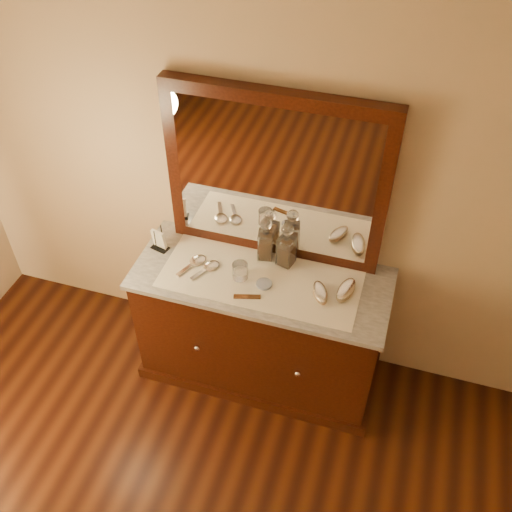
{
  "coord_description": "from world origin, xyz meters",
  "views": [
    {
      "loc": [
        0.64,
        -0.2,
        3.12
      ],
      "look_at": [
        0.0,
        1.85,
        1.1
      ],
      "focal_mm": 40.49,
      "sensor_mm": 36.0,
      "label": 1
    }
  ],
  "objects_px": {
    "comb": "(247,297)",
    "napkin_rack": "(159,240)",
    "hand_mirror_inner": "(209,267)",
    "decanter_left": "(266,242)",
    "brush_far": "(346,290)",
    "dresser_cabinet": "(261,328)",
    "pin_dish": "(264,284)",
    "decanter_right": "(286,249)",
    "mirror_frame": "(275,178)",
    "brush_near": "(320,293)",
    "hand_mirror_outer": "(195,262)"
  },
  "relations": [
    {
      "from": "pin_dish",
      "to": "brush_far",
      "type": "xyz_separation_m",
      "value": [
        0.44,
        0.07,
        0.02
      ]
    },
    {
      "from": "napkin_rack",
      "to": "hand_mirror_outer",
      "type": "relative_size",
      "value": 0.7
    },
    {
      "from": "pin_dish",
      "to": "napkin_rack",
      "type": "height_order",
      "value": "napkin_rack"
    },
    {
      "from": "brush_far",
      "to": "dresser_cabinet",
      "type": "bearing_deg",
      "value": -178.44
    },
    {
      "from": "mirror_frame",
      "to": "hand_mirror_inner",
      "type": "relative_size",
      "value": 5.97
    },
    {
      "from": "brush_near",
      "to": "brush_far",
      "type": "xyz_separation_m",
      "value": [
        0.13,
        0.06,
        0.0
      ]
    },
    {
      "from": "hand_mirror_inner",
      "to": "dresser_cabinet",
      "type": "bearing_deg",
      "value": 4.5
    },
    {
      "from": "napkin_rack",
      "to": "hand_mirror_inner",
      "type": "relative_size",
      "value": 0.76
    },
    {
      "from": "mirror_frame",
      "to": "pin_dish",
      "type": "relative_size",
      "value": 13.79
    },
    {
      "from": "dresser_cabinet",
      "to": "napkin_rack",
      "type": "xyz_separation_m",
      "value": [
        -0.63,
        0.05,
        0.5
      ]
    },
    {
      "from": "decanter_left",
      "to": "hand_mirror_inner",
      "type": "distance_m",
      "value": 0.35
    },
    {
      "from": "decanter_right",
      "to": "comb",
      "type": "bearing_deg",
      "value": -112.09
    },
    {
      "from": "dresser_cabinet",
      "to": "hand_mirror_inner",
      "type": "height_order",
      "value": "hand_mirror_inner"
    },
    {
      "from": "decanter_left",
      "to": "hand_mirror_inner",
      "type": "xyz_separation_m",
      "value": [
        -0.28,
        -0.19,
        -0.1
      ]
    },
    {
      "from": "brush_near",
      "to": "hand_mirror_outer",
      "type": "distance_m",
      "value": 0.73
    },
    {
      "from": "napkin_rack",
      "to": "hand_mirror_inner",
      "type": "xyz_separation_m",
      "value": [
        0.33,
        -0.08,
        -0.05
      ]
    },
    {
      "from": "mirror_frame",
      "to": "decanter_left",
      "type": "relative_size",
      "value": 4.33
    },
    {
      "from": "decanter_right",
      "to": "brush_far",
      "type": "distance_m",
      "value": 0.4
    },
    {
      "from": "dresser_cabinet",
      "to": "brush_near",
      "type": "relative_size",
      "value": 7.96
    },
    {
      "from": "decanter_right",
      "to": "hand_mirror_inner",
      "type": "relative_size",
      "value": 1.42
    },
    {
      "from": "napkin_rack",
      "to": "dresser_cabinet",
      "type": "bearing_deg",
      "value": -4.72
    },
    {
      "from": "comb",
      "to": "napkin_rack",
      "type": "bearing_deg",
      "value": 144.16
    },
    {
      "from": "mirror_frame",
      "to": "napkin_rack",
      "type": "height_order",
      "value": "mirror_frame"
    },
    {
      "from": "dresser_cabinet",
      "to": "comb",
      "type": "distance_m",
      "value": 0.48
    },
    {
      "from": "decanter_right",
      "to": "brush_far",
      "type": "bearing_deg",
      "value": -19.79
    },
    {
      "from": "pin_dish",
      "to": "hand_mirror_inner",
      "type": "relative_size",
      "value": 0.43
    },
    {
      "from": "hand_mirror_outer",
      "to": "comb",
      "type": "bearing_deg",
      "value": -24.47
    },
    {
      "from": "dresser_cabinet",
      "to": "hand_mirror_inner",
      "type": "relative_size",
      "value": 6.97
    },
    {
      "from": "napkin_rack",
      "to": "decanter_right",
      "type": "xyz_separation_m",
      "value": [
        0.73,
        0.09,
        0.05
      ]
    },
    {
      "from": "decanter_right",
      "to": "mirror_frame",
      "type": "bearing_deg",
      "value": 135.26
    },
    {
      "from": "hand_mirror_inner",
      "to": "decanter_right",
      "type": "bearing_deg",
      "value": 22.9
    },
    {
      "from": "mirror_frame",
      "to": "hand_mirror_outer",
      "type": "bearing_deg",
      "value": -147.01
    },
    {
      "from": "pin_dish",
      "to": "decanter_right",
      "type": "bearing_deg",
      "value": 71.56
    },
    {
      "from": "mirror_frame",
      "to": "hand_mirror_outer",
      "type": "distance_m",
      "value": 0.67
    },
    {
      "from": "dresser_cabinet",
      "to": "brush_far",
      "type": "distance_m",
      "value": 0.66
    },
    {
      "from": "napkin_rack",
      "to": "hand_mirror_inner",
      "type": "height_order",
      "value": "napkin_rack"
    },
    {
      "from": "pin_dish",
      "to": "hand_mirror_inner",
      "type": "bearing_deg",
      "value": 174.09
    },
    {
      "from": "decanter_left",
      "to": "brush_near",
      "type": "height_order",
      "value": "decanter_left"
    },
    {
      "from": "dresser_cabinet",
      "to": "comb",
      "type": "bearing_deg",
      "value": -99.26
    },
    {
      "from": "comb",
      "to": "hand_mirror_outer",
      "type": "xyz_separation_m",
      "value": [
        -0.36,
        0.16,
        0.0
      ]
    },
    {
      "from": "decanter_left",
      "to": "brush_far",
      "type": "relative_size",
      "value": 1.44
    },
    {
      "from": "brush_near",
      "to": "hand_mirror_outer",
      "type": "relative_size",
      "value": 0.81
    },
    {
      "from": "napkin_rack",
      "to": "hand_mirror_inner",
      "type": "distance_m",
      "value": 0.35
    },
    {
      "from": "comb",
      "to": "decanter_right",
      "type": "xyz_separation_m",
      "value": [
        0.13,
        0.32,
        0.11
      ]
    },
    {
      "from": "hand_mirror_inner",
      "to": "napkin_rack",
      "type": "bearing_deg",
      "value": 167.2
    },
    {
      "from": "pin_dish",
      "to": "brush_far",
      "type": "relative_size",
      "value": 0.45
    },
    {
      "from": "napkin_rack",
      "to": "pin_dish",
      "type": "bearing_deg",
      "value": -9.4
    },
    {
      "from": "dresser_cabinet",
      "to": "mirror_frame",
      "type": "height_order",
      "value": "mirror_frame"
    },
    {
      "from": "comb",
      "to": "dresser_cabinet",
      "type": "bearing_deg",
      "value": 65.15
    },
    {
      "from": "mirror_frame",
      "to": "decanter_left",
      "type": "bearing_deg",
      "value": -106.76
    }
  ]
}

